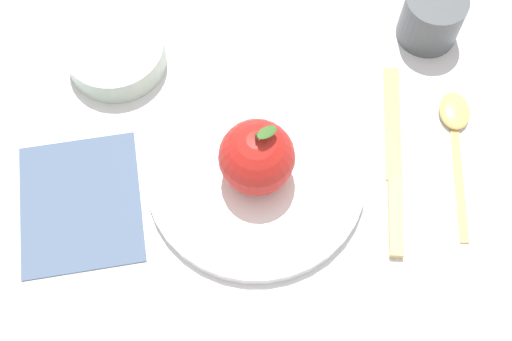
# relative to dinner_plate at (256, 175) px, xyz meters

# --- Properties ---
(ground_plane) EXTENTS (2.40, 2.40, 0.00)m
(ground_plane) POSITION_rel_dinner_plate_xyz_m (0.02, 0.01, -0.01)
(ground_plane) COLOR silver
(dinner_plate) EXTENTS (0.23, 0.23, 0.01)m
(dinner_plate) POSITION_rel_dinner_plate_xyz_m (0.00, 0.00, 0.00)
(dinner_plate) COLOR white
(dinner_plate) RESTS_ON ground_plane
(apple) EXTENTS (0.08, 0.08, 0.09)m
(apple) POSITION_rel_dinner_plate_xyz_m (0.00, -0.00, 0.05)
(apple) COLOR #B21E19
(apple) RESTS_ON dinner_plate
(side_bowl) EXTENTS (0.11, 0.11, 0.03)m
(side_bowl) POSITION_rel_dinner_plate_xyz_m (-0.11, 0.19, 0.01)
(side_bowl) COLOR #B2C6B2
(side_bowl) RESTS_ON ground_plane
(cup) EXTENTS (0.07, 0.07, 0.06)m
(cup) POSITION_rel_dinner_plate_xyz_m (0.25, 0.12, 0.03)
(cup) COLOR #4C5156
(cup) RESTS_ON ground_plane
(knife) EXTENTS (0.10, 0.22, 0.01)m
(knife) POSITION_rel_dinner_plate_xyz_m (0.14, -0.04, -0.00)
(knife) COLOR #D8B766
(knife) RESTS_ON ground_plane
(spoon) EXTENTS (0.08, 0.18, 0.01)m
(spoon) POSITION_rel_dinner_plate_xyz_m (0.23, -0.01, -0.00)
(spoon) COLOR #D8B766
(spoon) RESTS_ON ground_plane
(linen_napkin) EXTENTS (0.14, 0.16, 0.00)m
(linen_napkin) POSITION_rel_dinner_plate_xyz_m (-0.19, 0.03, -0.01)
(linen_napkin) COLOR slate
(linen_napkin) RESTS_ON ground_plane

